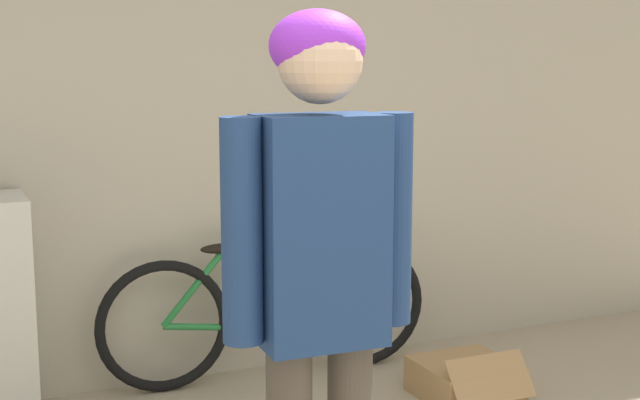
{
  "coord_description": "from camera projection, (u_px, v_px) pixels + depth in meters",
  "views": [
    {
      "loc": [
        -1.04,
        -1.4,
        1.66
      ],
      "look_at": [
        -0.06,
        0.81,
        1.26
      ],
      "focal_mm": 50.0,
      "sensor_mm": 36.0,
      "label": 1
    }
  ],
  "objects": [
    {
      "name": "wall_back",
      "position": [
        156.0,
        128.0,
        4.4
      ],
      "size": [
        8.0,
        0.07,
        2.6
      ],
      "color": "#B7AD99",
      "rests_on": "ground_plane"
    },
    {
      "name": "person",
      "position": [
        320.0,
        259.0,
        2.47
      ],
      "size": [
        0.57,
        0.25,
        1.78
      ],
      "rotation": [
        0.0,
        0.0,
        -0.04
      ],
      "color": "#4C4238",
      "rests_on": "ground_plane"
    },
    {
      "name": "cardboard_box",
      "position": [
        465.0,
        379.0,
        4.34
      ],
      "size": [
        0.44,
        0.5,
        0.26
      ],
      "color": "#A87F51",
      "rests_on": "ground_plane"
    },
    {
      "name": "bicycle",
      "position": [
        268.0,
        312.0,
        4.57
      ],
      "size": [
        1.75,
        0.46,
        0.74
      ],
      "rotation": [
        0.0,
        0.0,
        -0.06
      ],
      "color": "black",
      "rests_on": "ground_plane"
    }
  ]
}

